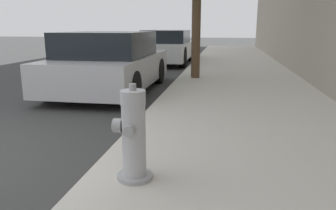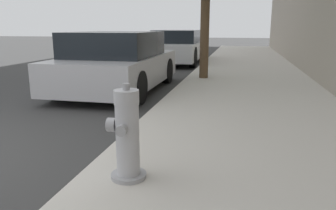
{
  "view_description": "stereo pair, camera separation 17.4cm",
  "coord_description": "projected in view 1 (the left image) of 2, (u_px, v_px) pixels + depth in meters",
  "views": [
    {
      "loc": [
        2.93,
        -2.39,
        1.39
      ],
      "look_at": [
        2.29,
        1.29,
        0.49
      ],
      "focal_mm": 35.0,
      "sensor_mm": 36.0,
      "label": 1
    },
    {
      "loc": [
        3.1,
        -2.36,
        1.39
      ],
      "look_at": [
        2.29,
        1.29,
        0.49
      ],
      "focal_mm": 35.0,
      "sensor_mm": 36.0,
      "label": 2
    }
  ],
  "objects": [
    {
      "name": "sidewalk_slab",
      "position": [
        267.0,
        202.0,
        2.54
      ],
      "size": [
        3.07,
        40.0,
        0.13
      ],
      "color": "beige",
      "rests_on": "ground_plane"
    },
    {
      "name": "fire_hydrant",
      "position": [
        133.0,
        137.0,
        2.71
      ],
      "size": [
        0.32,
        0.32,
        0.81
      ],
      "color": "#97979C",
      "rests_on": "sidewalk_slab"
    },
    {
      "name": "parked_car_mid",
      "position": [
        167.0,
        47.0,
        12.46
      ],
      "size": [
        1.7,
        3.99,
        1.25
      ],
      "color": "silver",
      "rests_on": "ground_plane"
    },
    {
      "name": "parked_car_near",
      "position": [
        110.0,
        63.0,
        7.07
      ],
      "size": [
        1.83,
        3.8,
        1.28
      ],
      "color": "#B7B7BC",
      "rests_on": "ground_plane"
    }
  ]
}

